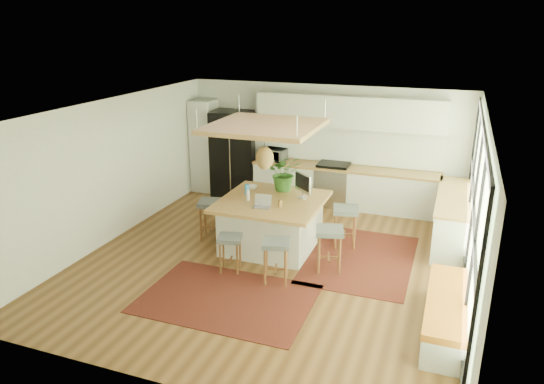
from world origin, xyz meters
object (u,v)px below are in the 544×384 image
at_px(stool_right_back, 345,228).
at_px(microwave, 275,153).
at_px(island, 272,223).
at_px(stool_near_left, 230,252).
at_px(monitor, 303,184).
at_px(island_plant, 285,177).
at_px(stool_left_side, 212,221).
at_px(stool_right_front, 329,251).
at_px(fridge, 233,157).
at_px(stool_near_right, 276,262).
at_px(laptop, 262,201).

relative_size(stool_right_back, microwave, 1.47).
bearing_deg(stool_right_back, island, -158.81).
relative_size(island, stool_near_left, 2.90).
xyz_separation_m(monitor, island_plant, (-0.46, 0.31, 0.01)).
relative_size(stool_right_back, stool_left_side, 0.99).
xyz_separation_m(stool_right_front, island_plant, (-1.20, 1.17, 0.85)).
bearing_deg(microwave, island, -60.59).
distance_m(island, stool_right_front, 1.36).
relative_size(stool_near_left, stool_right_front, 0.84).
distance_m(fridge, stool_near_left, 4.18).
distance_m(stool_near_right, monitor, 1.77).
relative_size(stool_near_right, stool_left_side, 0.93).
xyz_separation_m(stool_near_left, island_plant, (0.35, 1.79, 0.85)).
xyz_separation_m(stool_left_side, laptop, (1.20, -0.38, 0.70)).
relative_size(stool_near_left, monitor, 1.25).
relative_size(island, stool_near_right, 2.55).
bearing_deg(island, stool_left_side, -177.54).
distance_m(stool_right_front, stool_left_side, 2.51).
bearing_deg(stool_near_right, stool_right_back, 66.91).
height_order(island, island_plant, island_plant).
relative_size(fridge, island_plant, 2.90).
xyz_separation_m(stool_left_side, island_plant, (1.26, 0.67, 0.85)).
bearing_deg(stool_left_side, laptop, -17.67).
relative_size(stool_near_right, monitor, 1.42).
bearing_deg(stool_right_back, stool_left_side, -167.65).
bearing_deg(laptop, stool_right_front, -12.72).
distance_m(island, island_plant, 0.96).
height_order(fridge, stool_near_left, fridge).
bearing_deg(monitor, island, -107.05).
bearing_deg(stool_near_right, stool_right_front, 44.64).
bearing_deg(fridge, stool_right_back, -46.74).
relative_size(fridge, stool_near_right, 2.82).
bearing_deg(island_plant, stool_near_left, -101.20).
bearing_deg(stool_left_side, island, 2.46).
height_order(laptop, island_plant, island_plant).
height_order(stool_left_side, island_plant, island_plant).
distance_m(stool_near_right, stool_right_back, 1.90).
xyz_separation_m(stool_right_back, island_plant, (-1.24, 0.12, 0.85)).
relative_size(microwave, island_plant, 0.75).
height_order(stool_near_right, microwave, microwave).
relative_size(monitor, microwave, 0.98).
height_order(stool_right_front, laptop, laptop).
relative_size(stool_near_right, microwave, 1.38).
relative_size(stool_near_right, stool_right_back, 0.94).
xyz_separation_m(island, microwave, (-0.89, 2.63, 0.64)).
relative_size(fridge, island, 1.10).
xyz_separation_m(stool_near_right, microwave, (-1.43, 3.89, 0.75)).
bearing_deg(island_plant, stool_right_front, -44.27).
bearing_deg(island, laptop, -93.77).
bearing_deg(stool_right_front, stool_near_left, -158.43).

